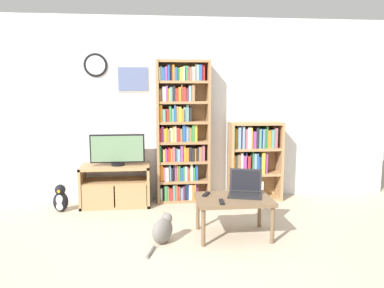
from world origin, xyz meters
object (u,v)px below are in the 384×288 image
at_px(remote_near_laptop, 206,194).
at_px(cat, 163,230).
at_px(bookshelf_short, 252,160).
at_px(penguin_figurine, 61,199).
at_px(coffee_table, 234,202).
at_px(television, 117,150).
at_px(tv_stand, 116,185).
at_px(laptop, 245,189).
at_px(bookshelf_tall, 181,133).
at_px(remote_far_from_laptop, 222,202).

xyz_separation_m(remote_near_laptop, cat, (-0.49, -0.24, -0.30)).
relative_size(bookshelf_short, penguin_figurine, 3.12).
distance_m(coffee_table, cat, 0.81).
bearing_deg(television, cat, -67.06).
bearing_deg(remote_near_laptop, bookshelf_short, 80.35).
bearing_deg(tv_stand, laptop, -37.07).
bearing_deg(cat, remote_near_laptop, 63.69).
distance_m(television, remote_near_laptop, 1.58).
height_order(coffee_table, laptop, laptop).
bearing_deg(bookshelf_tall, bookshelf_short, -0.92).
xyz_separation_m(laptop, cat, (-0.91, -0.20, -0.36)).
xyz_separation_m(bookshelf_tall, cat, (-0.30, -1.48, -0.84)).
distance_m(cat, penguin_figurine, 1.75).
relative_size(tv_stand, laptop, 2.18).
bearing_deg(remote_near_laptop, laptop, 19.64).
relative_size(remote_near_laptop, penguin_figurine, 0.45).
bearing_deg(penguin_figurine, cat, -41.51).
bearing_deg(remote_near_laptop, penguin_figurine, 177.75).
xyz_separation_m(bookshelf_tall, laptop, (0.61, -1.28, -0.48)).
bearing_deg(remote_far_from_laptop, bookshelf_short, -110.71).
distance_m(tv_stand, bookshelf_short, 1.97).
xyz_separation_m(remote_far_from_laptop, cat, (-0.60, 0.07, -0.30)).
distance_m(tv_stand, bookshelf_tall, 1.16).
relative_size(television, cat, 1.40).
height_order(bookshelf_short, remote_near_laptop, bookshelf_short).
relative_size(laptop, cat, 0.82).
distance_m(laptop, remote_far_from_laptop, 0.41).
bearing_deg(remote_near_laptop, cat, -129.07).
xyz_separation_m(bookshelf_tall, bookshelf_short, (1.03, -0.02, -0.40)).
height_order(bookshelf_tall, penguin_figurine, bookshelf_tall).
height_order(television, bookshelf_short, bookshelf_short).
relative_size(remote_far_from_laptop, penguin_figurine, 0.45).
bearing_deg(tv_stand, remote_far_from_laptop, -49.36).
height_order(laptop, cat, laptop).
bearing_deg(coffee_table, bookshelf_tall, 108.73).
xyz_separation_m(bookshelf_tall, coffee_table, (0.47, -1.37, -0.60)).
relative_size(television, remote_near_laptop, 4.48).
bearing_deg(remote_far_from_laptop, laptop, -134.95).
height_order(remote_near_laptop, penguin_figurine, remote_near_laptop).
bearing_deg(remote_far_from_laptop, remote_near_laptop, -64.02).
height_order(television, laptop, television).
relative_size(laptop, remote_near_laptop, 2.62).
bearing_deg(bookshelf_tall, remote_far_from_laptop, -78.92).
relative_size(bookshelf_tall, coffee_table, 2.46).
relative_size(tv_stand, penguin_figurine, 2.58).
relative_size(bookshelf_tall, remote_far_from_laptop, 12.21).
bearing_deg(remote_far_from_laptop, cat, -1.52).
bearing_deg(bookshelf_short, bookshelf_tall, 179.08).
relative_size(coffee_table, remote_near_laptop, 4.94).
height_order(television, cat, television).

